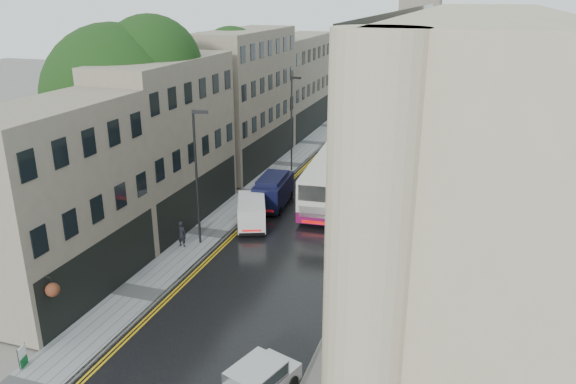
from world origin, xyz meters
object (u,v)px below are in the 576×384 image
Objects in this scene: white_van at (239,221)px; pedestrian at (182,234)px; lamp_post_near at (197,179)px; navy_van at (255,196)px; white_lorry at (373,152)px; lamp_post_far at (292,125)px; cream_bus at (306,192)px; tree_near at (119,122)px; estate_sign at (22,357)px; tree_far at (209,100)px.

pedestrian is at bearing -153.25° from white_van.
navy_van is at bearing 66.18° from lamp_post_near.
white_van is (-5.93, -15.65, -1.10)m from white_lorry.
cream_bus is at bearing -53.69° from lamp_post_far.
tree_near is at bearing 155.95° from white_van.
cream_bus is 2.48× the size of navy_van.
white_lorry reaches higher than cream_bus.
lamp_post_far reaches higher than white_lorry.
pedestrian is at bearing 74.87° from estate_sign.
pedestrian is (-8.53, -18.63, -1.11)m from white_lorry.
pedestrian is at bearing -112.60° from white_lorry.
tree_far is at bearing -159.35° from lamp_post_far.
tree_far is 1.47× the size of lamp_post_near.
tree_near is 1.68× the size of lamp_post_far.
lamp_post_near reaches higher than white_van.
tree_far is at bearing 126.12° from navy_van.
lamp_post_near is at bearing -66.94° from tree_far.
tree_near is 2.84× the size of navy_van.
tree_far is at bearing 87.59° from estate_sign.
pedestrian is (-5.67, -8.05, -0.71)m from cream_bus.
estate_sign is (-6.27, -20.87, -1.09)m from cream_bus.
tree_far is at bearing 88.68° from tree_near.
white_lorry is at bearing 70.80° from cream_bus.
lamp_post_near is at bearing -128.17° from cream_bus.
white_lorry reaches higher than navy_van.
white_van reaches higher than estate_sign.
cream_bus is at bearing 12.22° from navy_van.
tree_near is 1.14× the size of cream_bus.
cream_bus reaches higher than estate_sign.
white_lorry reaches higher than white_van.
estate_sign is at bearing 93.40° from pedestrian.
cream_bus is 12.98× the size of estate_sign.
white_lorry is 13.29m from navy_van.
white_van is 0.86× the size of navy_van.
navy_van is 7.00m from lamp_post_near.
estate_sign is (-2.75, -19.83, -0.68)m from navy_van.
navy_van reaches higher than white_van.
lamp_post_far is at bearing 109.91° from cream_bus.
white_van is at bearing -87.90° from navy_van.
pedestrian is at bearing -82.73° from lamp_post_far.
lamp_post_near is 9.04× the size of estate_sign.
pedestrian is 0.20× the size of lamp_post_far.
white_lorry is at bearing 61.37° from estate_sign.
lamp_post_near is 16.49m from lamp_post_far.
tree_near is 7.72m from lamp_post_near.
tree_far reaches higher than lamp_post_near.
pedestrian is 3.59m from lamp_post_near.
lamp_post_far is at bearing -167.55° from white_lorry.
tree_near is at bearing -161.92° from cream_bus.
white_van is at bearing 66.10° from estate_sign.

